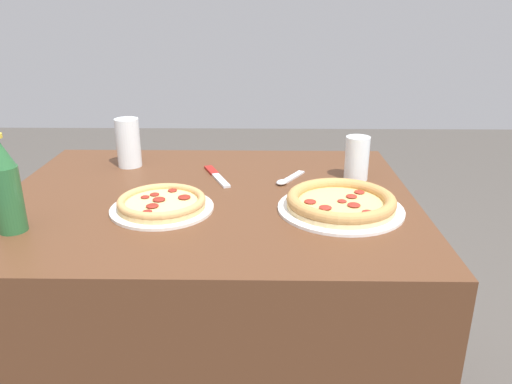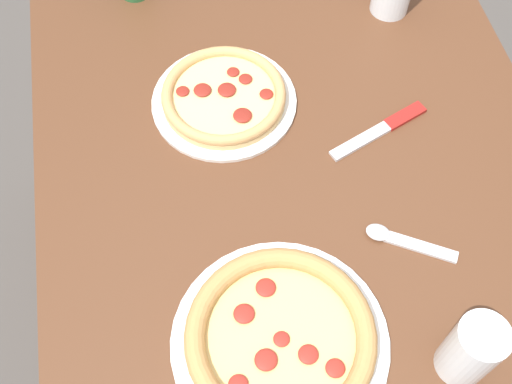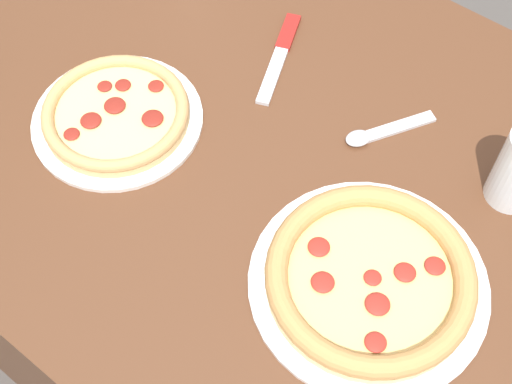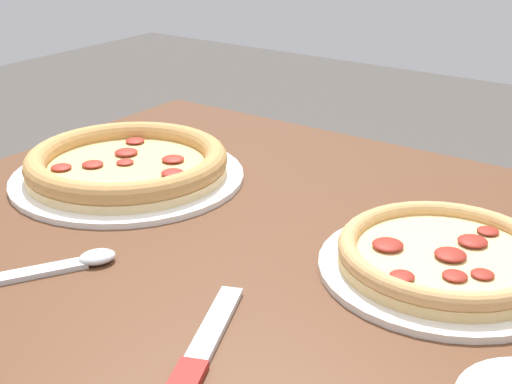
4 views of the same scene
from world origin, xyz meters
name	(u,v)px [view 1 (image 1 of 4)]	position (x,y,z in m)	size (l,w,h in m)	color
table	(212,311)	(0.00, 0.00, 0.38)	(1.15, 0.91, 0.77)	#56331E
pizza_salami	(162,204)	(-0.11, -0.11, 0.79)	(0.27, 0.27, 0.04)	silver
pizza_veggie	(341,203)	(0.36, -0.10, 0.79)	(0.33, 0.33, 0.05)	white
glass_orange_juice	(128,144)	(-0.28, 0.27, 0.85)	(0.08, 0.08, 0.16)	white
glass_cola	(357,160)	(0.44, 0.15, 0.83)	(0.07, 0.07, 0.13)	white
beer_bottle	(6,186)	(-0.44, -0.24, 0.88)	(0.07, 0.07, 0.24)	#286033
knife	(216,175)	(0.01, 0.16, 0.77)	(0.10, 0.20, 0.01)	maroon
spoon	(287,180)	(0.23, 0.12, 0.77)	(0.10, 0.14, 0.01)	silver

